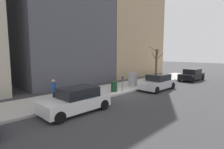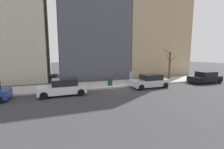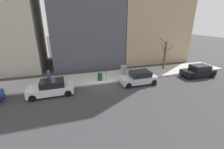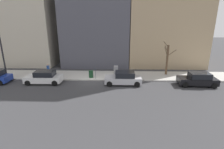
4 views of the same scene
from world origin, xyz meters
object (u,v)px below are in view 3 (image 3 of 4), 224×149
Objects in this scene: parked_car_white at (51,88)px; utility_box at (124,71)px; pedestrian_near_meter at (49,77)px; trash_bin at (100,77)px; parked_car_black at (198,71)px; bare_tree at (165,55)px; parking_meter at (106,74)px; parked_car_silver at (139,78)px.

parked_car_white is 2.96× the size of utility_box.
pedestrian_near_meter is at bearing 7.50° from parked_car_white.
parked_car_black is at bearing -99.46° from trash_bin.
bare_tree is at bearing -80.31° from trash_bin.
parking_meter is at bearing -72.71° from pedestrian_near_meter.
bare_tree is (3.64, -15.24, 1.53)m from parked_car_white.
parked_car_black reaches higher than parking_meter.
parked_car_silver is 4.55m from trash_bin.
parked_car_black is 4.74× the size of trash_bin.
utility_box reaches higher than trash_bin.
parked_car_black reaches higher than trash_bin.
parked_car_silver is 2.53× the size of pedestrian_near_meter.
parked_car_silver is 3.11× the size of parking_meter.
utility_box is 3.21m from trash_bin.
bare_tree reaches higher than parking_meter.
utility_box is at bearing -65.25° from pedestrian_near_meter.
pedestrian_near_meter is at bearing 83.31° from parking_meter.
parked_car_black is 1.01× the size of parked_car_silver.
parked_car_white reaches higher than trash_bin.
utility_box reaches higher than parked_car_silver.
parking_meter is (1.49, -5.91, 0.24)m from parked_car_white.
pedestrian_near_meter is (2.26, 9.69, 0.35)m from parked_car_silver.
parking_meter is 0.31× the size of bare_tree.
bare_tree is at bearing -77.01° from parking_meter.
bare_tree is 15.68m from pedestrian_near_meter.
trash_bin is 5.63m from pedestrian_near_meter.
pedestrian_near_meter is (-1.42, 15.57, -1.18)m from bare_tree.
utility_box reaches higher than parked_car_white.
bare_tree is at bearing -57.88° from parked_car_silver.
parked_car_silver is 0.99× the size of parked_car_white.
bare_tree reaches higher than parked_car_silver.
pedestrian_near_meter reaches higher than trash_bin.
utility_box is at bearing -71.50° from parking_meter.
parked_car_silver is 2.56m from utility_box.
pedestrian_near_meter reaches higher than parked_car_silver.
parked_car_white is 6.10m from parking_meter.
trash_bin is at bearing -68.90° from pedestrian_near_meter.
parked_car_white is (0.15, 17.83, 0.00)m from parked_car_black.
parked_car_black is 18.31m from pedestrian_near_meter.
trash_bin is at bearing 82.62° from parked_car_black.
utility_box is (2.49, 9.38, 0.11)m from parked_car_black.
parking_meter is 0.87m from trash_bin.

